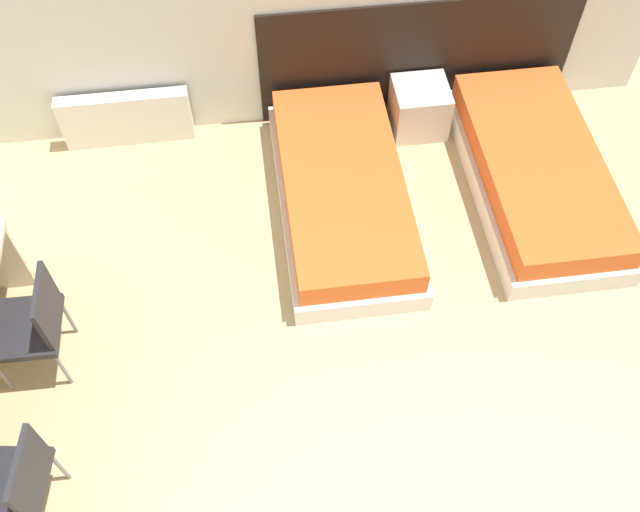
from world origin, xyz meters
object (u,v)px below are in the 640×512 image
nightstand (419,108)px  bed_near_door (536,173)px  chair_near_laptop (32,323)px  chair_near_notebook (13,484)px  bed_near_window (343,192)px

nightstand → bed_near_door: bearing=-46.3°
nightstand → chair_near_laptop: chair_near_laptop is taller
nightstand → chair_near_notebook: 4.03m
chair_near_laptop → chair_near_notebook: size_ratio=1.00×
chair_near_laptop → chair_near_notebook: 1.00m
bed_near_door → chair_near_laptop: chair_near_laptop is taller
chair_near_laptop → chair_near_notebook: bearing=-88.9°
bed_near_door → chair_near_notebook: 4.16m
nightstand → chair_near_notebook: size_ratio=0.52×
bed_near_window → chair_near_notebook: (-2.11, -2.03, 0.29)m
bed_near_window → chair_near_laptop: 2.36m
bed_near_window → chair_near_notebook: bearing=-136.0°
bed_near_window → bed_near_door: (1.51, 0.00, 0.00)m
bed_near_door → chair_near_notebook: (-3.62, -2.03, 0.29)m
bed_near_window → chair_near_notebook: 2.94m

